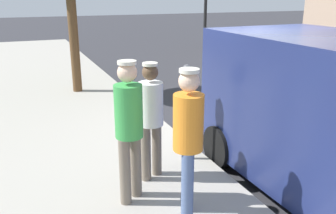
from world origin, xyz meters
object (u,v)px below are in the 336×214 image
Objects in this scene: pedestrian_in_white at (151,114)px; parking_meter_near at (186,96)px; pedestrian_in_green at (129,123)px; pedestrian_in_orange at (188,135)px.

parking_meter_near is at bearing -153.79° from pedestrian_in_white.
pedestrian_in_green reaches higher than pedestrian_in_white.
pedestrian_in_orange is at bearing 65.22° from parking_meter_near.
pedestrian_in_white is at bearing 26.21° from parking_meter_near.
pedestrian_in_green reaches higher than parking_meter_near.
pedestrian_in_green is at bearing 45.55° from pedestrian_in_white.
pedestrian_in_white is (0.06, -1.05, -0.07)m from pedestrian_in_orange.
parking_meter_near is 0.78m from pedestrian_in_white.
pedestrian_in_orange is at bearing 130.13° from pedestrian_in_green.
pedestrian_in_orange is at bearing 93.15° from pedestrian_in_white.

